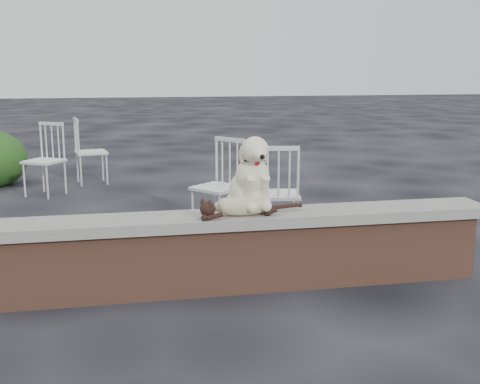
{
  "coord_description": "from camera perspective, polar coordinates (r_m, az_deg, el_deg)",
  "views": [
    {
      "loc": [
        0.34,
        -4.15,
        1.64
      ],
      "look_at": [
        1.19,
        0.2,
        0.7
      ],
      "focal_mm": 44.15,
      "sensor_mm": 36.0,
      "label": 1
    }
  ],
  "objects": [
    {
      "name": "chair_c",
      "position": [
        5.63,
        3.56,
        -0.06
      ],
      "size": [
        0.65,
        0.65,
        0.94
      ],
      "primitive_type": null,
      "rotation": [
        0.0,
        0.0,
        2.96
      ],
      "color": "white",
      "rests_on": "ground"
    },
    {
      "name": "dog",
      "position": [
        4.4,
        0.91,
        1.92
      ],
      "size": [
        0.44,
        0.54,
        0.58
      ],
      "primitive_type": null,
      "rotation": [
        0.0,
        0.0,
        0.12
      ],
      "color": "beige",
      "rests_on": "capstone"
    },
    {
      "name": "capstone",
      "position": [
        4.3,
        -15.22,
        -3.25
      ],
      "size": [
        6.2,
        0.4,
        0.08
      ],
      "primitive_type": "cube",
      "color": "slate",
      "rests_on": "brick_wall"
    },
    {
      "name": "brick_wall",
      "position": [
        4.39,
        -15.02,
        -6.91
      ],
      "size": [
        6.0,
        0.3,
        0.5
      ],
      "primitive_type": "cube",
      "color": "brown",
      "rests_on": "ground"
    },
    {
      "name": "chair_e",
      "position": [
        8.7,
        -14.19,
        3.86
      ],
      "size": [
        0.66,
        0.66,
        0.94
      ],
      "primitive_type": null,
      "rotation": [
        0.0,
        0.0,
        1.77
      ],
      "color": "white",
      "rests_on": "ground"
    },
    {
      "name": "cat",
      "position": [
        4.28,
        0.27,
        -1.22
      ],
      "size": [
        0.98,
        0.35,
        0.16
      ],
      "primitive_type": null,
      "rotation": [
        0.0,
        0.0,
        0.12
      ],
      "color": "tan",
      "rests_on": "capstone"
    },
    {
      "name": "chair_d",
      "position": [
        5.93,
        -2.17,
        0.59
      ],
      "size": [
        0.79,
        0.79,
        0.94
      ],
      "primitive_type": null,
      "rotation": [
        0.0,
        0.0,
        -0.88
      ],
      "color": "white",
      "rests_on": "ground"
    },
    {
      "name": "ground",
      "position": [
        4.47,
        -14.84,
        -9.95
      ],
      "size": [
        60.0,
        60.0,
        0.0
      ],
      "primitive_type": "plane",
      "color": "black",
      "rests_on": "ground"
    },
    {
      "name": "chair_b",
      "position": [
        8.03,
        -18.43,
        2.97
      ],
      "size": [
        0.77,
        0.77,
        0.94
      ],
      "primitive_type": null,
      "rotation": [
        0.0,
        0.0,
        -0.56
      ],
      "color": "white",
      "rests_on": "ground"
    }
  ]
}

